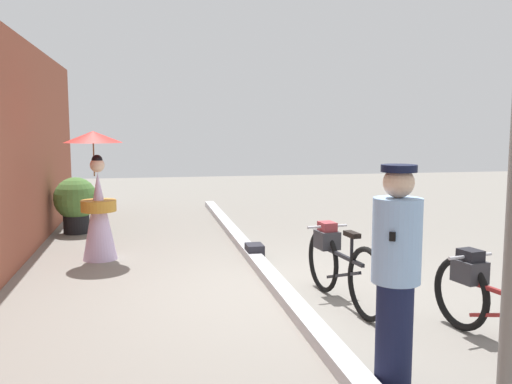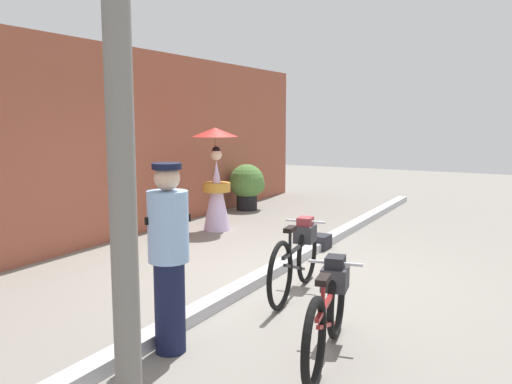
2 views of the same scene
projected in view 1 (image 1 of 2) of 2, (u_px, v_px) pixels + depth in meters
The scene contains 8 objects.
ground_plane at pixel (279, 292), 6.15m from camera, with size 30.00×30.00×0.00m, color gray.
sidewalk_curb at pixel (279, 287), 6.14m from camera, with size 14.00×0.20×0.12m, color #B2B2B7.
bicycle_near_officer at pixel (496, 300), 4.59m from camera, with size 1.64×0.49×0.78m.
bicycle_far_side at pixel (340, 262), 5.75m from camera, with size 1.71×0.48×0.82m.
person_officer at pixel (396, 273), 3.76m from camera, with size 0.34×0.34×1.61m.
person_with_parasol at pixel (98, 195), 7.60m from camera, with size 0.81×0.81×1.82m.
potted_plant_by_door at pixel (77, 202), 9.59m from camera, with size 0.77×0.75×1.00m.
backpack_on_pavement at pixel (255, 251), 7.69m from camera, with size 0.32×0.24×0.22m.
Camera 1 is at (-5.80, 1.44, 1.86)m, focal length 37.87 mm.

